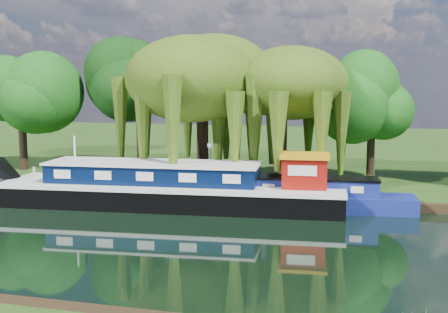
# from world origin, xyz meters

# --- Properties ---
(ground) EXTENTS (120.00, 120.00, 0.00)m
(ground) POSITION_xyz_m (0.00, 0.00, 0.00)
(ground) COLOR black
(far_bank) EXTENTS (120.00, 52.00, 0.45)m
(far_bank) POSITION_xyz_m (0.00, 34.00, 0.23)
(far_bank) COLOR #1D3D10
(far_bank) RESTS_ON ground
(dutch_barge) EXTENTS (18.29, 5.58, 3.80)m
(dutch_barge) POSITION_xyz_m (-0.27, 6.36, 0.94)
(dutch_barge) COLOR black
(dutch_barge) RESTS_ON ground
(narrowboat) EXTENTS (12.62, 3.19, 1.82)m
(narrowboat) POSITION_xyz_m (5.78, 7.30, 0.65)
(narrowboat) COLOR navy
(narrowboat) RESTS_ON ground
(willow_left) EXTENTS (7.04, 7.04, 8.43)m
(willow_left) POSITION_xyz_m (-0.12, 11.03, 6.58)
(willow_left) COLOR black
(willow_left) RESTS_ON far_bank
(willow_right) EXTENTS (6.04, 6.04, 7.36)m
(willow_right) POSITION_xyz_m (4.61, 11.24, 5.82)
(willow_right) COLOR black
(willow_right) RESTS_ON far_bank
(tree_far_left) EXTENTS (4.94, 4.94, 7.96)m
(tree_far_left) POSITION_xyz_m (-13.98, 13.22, 5.90)
(tree_far_left) COLOR black
(tree_far_left) RESTS_ON far_bank
(tree_far_mid) EXTENTS (5.17, 5.17, 8.46)m
(tree_far_mid) POSITION_xyz_m (-6.05, 15.52, 6.29)
(tree_far_mid) COLOR black
(tree_far_mid) RESTS_ON far_bank
(tree_far_right) EXTENTS (4.22, 4.22, 6.90)m
(tree_far_right) POSITION_xyz_m (9.70, 14.54, 5.21)
(tree_far_right) COLOR black
(tree_far_right) RESTS_ON far_bank
(lamppost) EXTENTS (0.36, 0.36, 2.56)m
(lamppost) POSITION_xyz_m (0.50, 10.50, 2.42)
(lamppost) COLOR silver
(lamppost) RESTS_ON far_bank
(mooring_posts) EXTENTS (19.16, 0.16, 1.00)m
(mooring_posts) POSITION_xyz_m (-0.50, 8.40, 0.95)
(mooring_posts) COLOR silver
(mooring_posts) RESTS_ON far_bank
(reeds_near) EXTENTS (33.70, 1.50, 1.10)m
(reeds_near) POSITION_xyz_m (6.87, -7.57, 0.55)
(reeds_near) COLOR #255316
(reeds_near) RESTS_ON ground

